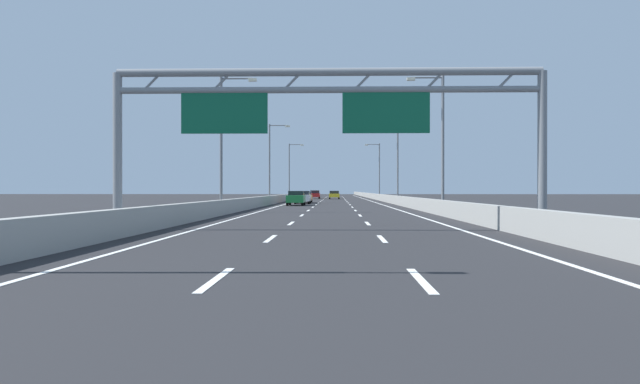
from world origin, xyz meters
TOP-DOWN VIEW (x-y plane):
  - ground_plane at (0.00, 100.00)m, footprint 260.00×260.00m
  - lane_dash_left_1 at (-1.80, 12.50)m, footprint 0.16×3.00m
  - lane_dash_left_2 at (-1.80, 21.50)m, footprint 0.16×3.00m
  - lane_dash_left_3 at (-1.80, 30.50)m, footprint 0.16×3.00m
  - lane_dash_left_4 at (-1.80, 39.50)m, footprint 0.16×3.00m
  - lane_dash_left_5 at (-1.80, 48.50)m, footprint 0.16×3.00m
  - lane_dash_left_6 at (-1.80, 57.50)m, footprint 0.16×3.00m
  - lane_dash_left_7 at (-1.80, 66.50)m, footprint 0.16×3.00m
  - lane_dash_left_8 at (-1.80, 75.50)m, footprint 0.16×3.00m
  - lane_dash_left_9 at (-1.80, 84.50)m, footprint 0.16×3.00m
  - lane_dash_left_10 at (-1.80, 93.50)m, footprint 0.16×3.00m
  - lane_dash_left_11 at (-1.80, 102.50)m, footprint 0.16×3.00m
  - lane_dash_left_12 at (-1.80, 111.50)m, footprint 0.16×3.00m
  - lane_dash_left_13 at (-1.80, 120.50)m, footprint 0.16×3.00m
  - lane_dash_left_14 at (-1.80, 129.50)m, footprint 0.16×3.00m
  - lane_dash_left_15 at (-1.80, 138.50)m, footprint 0.16×3.00m
  - lane_dash_left_16 at (-1.80, 147.50)m, footprint 0.16×3.00m
  - lane_dash_left_17 at (-1.80, 156.50)m, footprint 0.16×3.00m
  - lane_dash_right_1 at (1.80, 12.50)m, footprint 0.16×3.00m
  - lane_dash_right_2 at (1.80, 21.50)m, footprint 0.16×3.00m
  - lane_dash_right_3 at (1.80, 30.50)m, footprint 0.16×3.00m
  - lane_dash_right_4 at (1.80, 39.50)m, footprint 0.16×3.00m
  - lane_dash_right_5 at (1.80, 48.50)m, footprint 0.16×3.00m
  - lane_dash_right_6 at (1.80, 57.50)m, footprint 0.16×3.00m
  - lane_dash_right_7 at (1.80, 66.50)m, footprint 0.16×3.00m
  - lane_dash_right_8 at (1.80, 75.50)m, footprint 0.16×3.00m
  - lane_dash_right_9 at (1.80, 84.50)m, footprint 0.16×3.00m
  - lane_dash_right_10 at (1.80, 93.50)m, footprint 0.16×3.00m
  - lane_dash_right_11 at (1.80, 102.50)m, footprint 0.16×3.00m
  - lane_dash_right_12 at (1.80, 111.50)m, footprint 0.16×3.00m
  - lane_dash_right_13 at (1.80, 120.50)m, footprint 0.16×3.00m
  - lane_dash_right_14 at (1.80, 129.50)m, footprint 0.16×3.00m
  - lane_dash_right_15 at (1.80, 138.50)m, footprint 0.16×3.00m
  - lane_dash_right_16 at (1.80, 147.50)m, footprint 0.16×3.00m
  - lane_dash_right_17 at (1.80, 156.50)m, footprint 0.16×3.00m
  - edge_line_left at (-5.25, 88.00)m, footprint 0.16×176.00m
  - edge_line_right at (5.25, 88.00)m, footprint 0.16×176.00m
  - barrier_left at (-6.90, 110.00)m, footprint 0.45×220.00m
  - barrier_right at (6.90, 110.00)m, footprint 0.45×220.00m
  - sign_gantry at (-0.20, 25.71)m, footprint 16.99×0.36m
  - streetlamp_left_mid at (-7.47, 44.23)m, footprint 2.58×0.28m
  - streetlamp_right_mid at (7.47, 44.23)m, footprint 2.58×0.28m
  - streetlamp_left_far at (-7.47, 75.22)m, footprint 2.58×0.28m
  - streetlamp_right_far at (7.47, 75.22)m, footprint 2.58×0.28m
  - streetlamp_left_distant at (-7.47, 106.21)m, footprint 2.58×0.28m
  - streetlamp_right_distant at (7.47, 106.21)m, footprint 2.58×0.28m
  - green_car at (-3.74, 63.77)m, footprint 1.71×4.61m
  - orange_car at (-3.63, 77.95)m, footprint 1.87×4.21m
  - yellow_car at (0.01, 107.92)m, footprint 1.81×4.52m
  - white_car at (-3.46, 71.07)m, footprint 1.71×4.50m
  - red_car at (-3.44, 110.53)m, footprint 1.78×4.27m

SIDE VIEW (x-z plane):
  - ground_plane at x=0.00m, z-range 0.00..0.00m
  - lane_dash_left_1 at x=-1.80m, z-range 0.00..0.01m
  - lane_dash_left_2 at x=-1.80m, z-range 0.00..0.01m
  - lane_dash_left_3 at x=-1.80m, z-range 0.00..0.01m
  - lane_dash_left_4 at x=-1.80m, z-range 0.00..0.01m
  - lane_dash_left_5 at x=-1.80m, z-range 0.00..0.01m
  - lane_dash_left_6 at x=-1.80m, z-range 0.00..0.01m
  - lane_dash_left_7 at x=-1.80m, z-range 0.00..0.01m
  - lane_dash_left_8 at x=-1.80m, z-range 0.00..0.01m
  - lane_dash_left_9 at x=-1.80m, z-range 0.00..0.01m
  - lane_dash_left_10 at x=-1.80m, z-range 0.00..0.01m
  - lane_dash_left_11 at x=-1.80m, z-range 0.00..0.01m
  - lane_dash_left_12 at x=-1.80m, z-range 0.00..0.01m
  - lane_dash_left_13 at x=-1.80m, z-range 0.00..0.01m
  - lane_dash_left_14 at x=-1.80m, z-range 0.00..0.01m
  - lane_dash_left_15 at x=-1.80m, z-range 0.00..0.01m
  - lane_dash_left_16 at x=-1.80m, z-range 0.00..0.01m
  - lane_dash_left_17 at x=-1.80m, z-range 0.00..0.01m
  - lane_dash_right_1 at x=1.80m, z-range 0.00..0.01m
  - lane_dash_right_2 at x=1.80m, z-range 0.00..0.01m
  - lane_dash_right_3 at x=1.80m, z-range 0.00..0.01m
  - lane_dash_right_4 at x=1.80m, z-range 0.00..0.01m
  - lane_dash_right_5 at x=1.80m, z-range 0.00..0.01m
  - lane_dash_right_6 at x=1.80m, z-range 0.00..0.01m
  - lane_dash_right_7 at x=1.80m, z-range 0.00..0.01m
  - lane_dash_right_8 at x=1.80m, z-range 0.00..0.01m
  - lane_dash_right_9 at x=1.80m, z-range 0.00..0.01m
  - lane_dash_right_10 at x=1.80m, z-range 0.00..0.01m
  - lane_dash_right_11 at x=1.80m, z-range 0.00..0.01m
  - lane_dash_right_12 at x=1.80m, z-range 0.00..0.01m
  - lane_dash_right_13 at x=1.80m, z-range 0.00..0.01m
  - lane_dash_right_14 at x=1.80m, z-range 0.00..0.01m
  - lane_dash_right_15 at x=1.80m, z-range 0.00..0.01m
  - lane_dash_right_16 at x=1.80m, z-range 0.00..0.01m
  - lane_dash_right_17 at x=1.80m, z-range 0.00..0.01m
  - edge_line_left at x=-5.25m, z-range 0.00..0.01m
  - edge_line_right at x=5.25m, z-range 0.00..0.01m
  - barrier_left at x=-6.90m, z-range 0.00..0.95m
  - barrier_right at x=6.90m, z-range 0.00..0.95m
  - yellow_car at x=0.01m, z-range 0.02..1.44m
  - orange_car at x=-3.63m, z-range 0.04..1.43m
  - red_car at x=-3.44m, z-range 0.02..1.51m
  - white_car at x=-3.46m, z-range 0.03..1.50m
  - green_car at x=-3.74m, z-range 0.03..1.51m
  - sign_gantry at x=-0.20m, z-range 1.66..8.02m
  - streetlamp_left_mid at x=-7.47m, z-range 0.65..10.15m
  - streetlamp_right_mid at x=7.47m, z-range 0.65..10.15m
  - streetlamp_left_far at x=-7.47m, z-range 0.65..10.15m
  - streetlamp_right_far at x=7.47m, z-range 0.65..10.15m
  - streetlamp_left_distant at x=-7.47m, z-range 0.65..10.15m
  - streetlamp_right_distant at x=7.47m, z-range 0.65..10.15m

